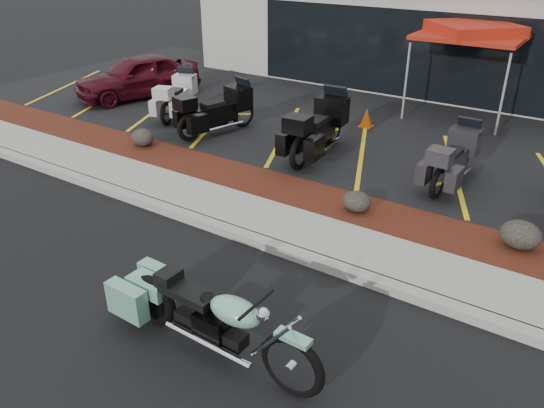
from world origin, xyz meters
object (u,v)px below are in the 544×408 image
Objects in this scene: popup_canopy at (473,32)px; parked_car at (138,76)px; touring_white at (187,88)px; hero_cruiser at (293,357)px; traffic_cone at (366,118)px.

parked_car is at bearing -139.21° from popup_canopy.
parked_car is 1.12× the size of popup_canopy.
touring_white is 8.07m from popup_canopy.
hero_cruiser is 0.82× the size of parked_car.
touring_white is 0.63× the size of popup_canopy.
parked_car is at bearing 145.01° from hero_cruiser.
popup_canopy is (-1.33, 11.39, 1.88)m from hero_cruiser.
traffic_cone is at bearing -94.67° from touring_white.
hero_cruiser is 11.14m from touring_white.
hero_cruiser is at bearing -70.62° from traffic_cone.
parked_car is 7.37m from traffic_cone.
traffic_cone is at bearing 30.76° from parked_car.
parked_car reaches higher than traffic_cone.
hero_cruiser is 0.92× the size of popup_canopy.
touring_white is at bearing -132.19° from popup_canopy.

